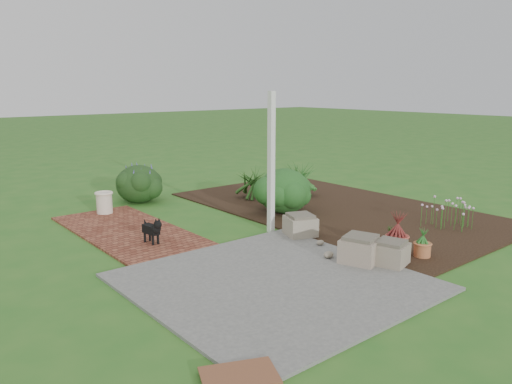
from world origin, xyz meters
TOP-DOWN VIEW (x-y plane):
  - ground at (0.00, 0.00)m, footprint 80.00×80.00m
  - concrete_patio at (-1.25, -1.75)m, footprint 3.50×3.50m
  - brick_path at (-1.70, 1.75)m, footprint 1.60×3.50m
  - garden_bed at (2.50, 0.50)m, footprint 4.00×7.00m
  - veranda_post at (0.30, 0.10)m, footprint 0.10×0.10m
  - stone_trough_near at (0.48, -2.35)m, footprint 0.56×0.56m
  - stone_trough_mid at (0.22, -2.00)m, footprint 0.65×0.65m
  - stone_trough_far at (0.48, -0.47)m, footprint 0.62×0.62m
  - coir_doormat at (-2.98, -3.24)m, footprint 0.80×0.67m
  - black_dog at (-1.74, 0.72)m, footprint 0.18×0.49m
  - cream_ceramic_urn at (-1.53, 3.17)m, footprint 0.34×0.34m
  - evergreen_shrub at (1.41, 0.96)m, footprint 1.44×1.44m
  - agapanthus_clump_back at (2.77, 1.90)m, footprint 1.23×1.23m
  - agapanthus_clump_front at (1.69, 2.37)m, footprint 1.24×1.24m
  - pink_flower_patch at (2.97, -1.80)m, footprint 0.99×0.99m
  - terracotta_pot_bronze at (1.01, -2.08)m, footprint 0.39×0.39m
  - terracotta_pot_small_left at (1.03, -1.93)m, footprint 0.29×0.29m
  - terracotta_pot_small_right at (1.16, -2.44)m, footprint 0.26×0.26m
  - purple_flowering_bush at (-0.43, 3.82)m, footprint 1.33×1.33m

SIDE VIEW (x-z plane):
  - ground at x=0.00m, z-range 0.00..0.00m
  - garden_bed at x=2.50m, z-range 0.00..0.03m
  - concrete_patio at x=-1.25m, z-range 0.00..0.04m
  - brick_path at x=-1.70m, z-range 0.00..0.04m
  - coir_doormat at x=-2.98m, z-range 0.04..0.06m
  - terracotta_pot_small_left at x=1.03m, z-range 0.03..0.21m
  - terracotta_pot_small_right at x=1.16m, z-range 0.03..0.24m
  - terracotta_pot_bronze at x=1.01m, z-range 0.03..0.30m
  - stone_trough_near at x=0.48m, z-range 0.04..0.34m
  - stone_trough_far at x=0.48m, z-range 0.04..0.36m
  - stone_trough_mid at x=0.22m, z-range 0.04..0.38m
  - cream_ceramic_urn at x=-1.53m, z-range 0.04..0.46m
  - black_dog at x=-1.74m, z-range 0.08..0.50m
  - pink_flower_patch at x=2.97m, z-range 0.03..0.58m
  - purple_flowering_bush at x=-0.43m, z-range 0.00..0.87m
  - agapanthus_clump_front at x=1.69m, z-range 0.03..0.89m
  - evergreen_shrub at x=1.41m, z-range 0.03..0.96m
  - agapanthus_clump_back at x=2.77m, z-range 0.03..0.97m
  - veranda_post at x=0.30m, z-range 0.00..2.50m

